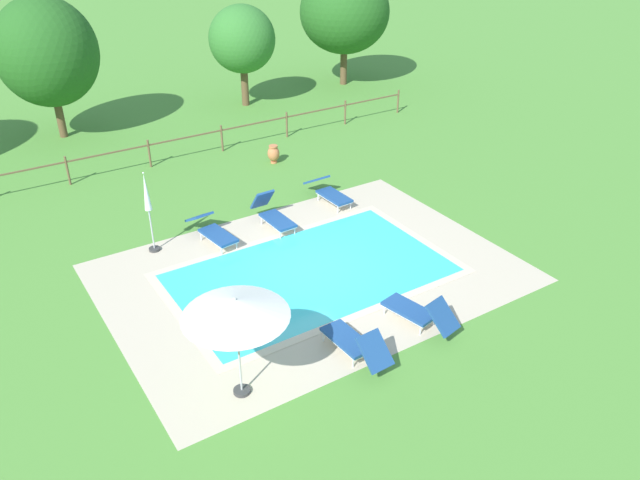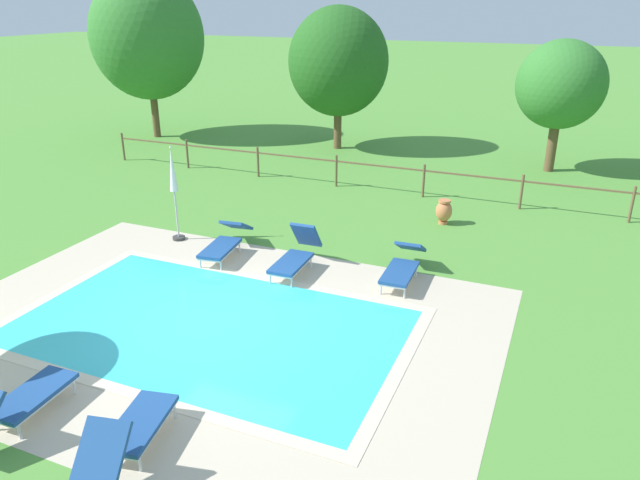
# 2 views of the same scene
# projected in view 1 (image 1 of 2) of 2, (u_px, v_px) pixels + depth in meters

# --- Properties ---
(ground_plane) EXTENTS (160.00, 160.00, 0.00)m
(ground_plane) POSITION_uv_depth(u_px,v_px,m) (311.00, 273.00, 17.15)
(ground_plane) COLOR #518E38
(pool_deck_paving) EXTENTS (10.71, 7.77, 0.01)m
(pool_deck_paving) POSITION_uv_depth(u_px,v_px,m) (311.00, 273.00, 17.15)
(pool_deck_paving) COLOR beige
(pool_deck_paving) RESTS_ON ground
(swimming_pool_water) EXTENTS (7.21, 4.27, 0.01)m
(swimming_pool_water) POSITION_uv_depth(u_px,v_px,m) (311.00, 273.00, 17.14)
(swimming_pool_water) COLOR #38C6D1
(swimming_pool_water) RESTS_ON ground
(pool_coping_rim) EXTENTS (7.69, 4.75, 0.01)m
(pool_coping_rim) POSITION_uv_depth(u_px,v_px,m) (311.00, 273.00, 17.14)
(pool_coping_rim) COLOR beige
(pool_coping_rim) RESTS_ON ground
(sun_lounger_north_near_steps) EXTENTS (0.87, 2.12, 0.74)m
(sun_lounger_north_near_steps) POSITION_uv_depth(u_px,v_px,m) (213.00, 230.00, 18.50)
(sun_lounger_north_near_steps) COLOR navy
(sun_lounger_north_near_steps) RESTS_ON ground
(sun_lounger_north_mid) EXTENTS (0.67, 2.07, 0.75)m
(sun_lounger_north_mid) POSITION_uv_depth(u_px,v_px,m) (329.00, 192.00, 20.79)
(sun_lounger_north_mid) COLOR navy
(sun_lounger_north_mid) RESTS_ON ground
(sun_lounger_north_far) EXTENTS (0.66, 1.85, 1.00)m
(sun_lounger_north_far) POSITION_uv_depth(u_px,v_px,m) (273.00, 214.00, 19.29)
(sun_lounger_north_far) COLOR navy
(sun_lounger_north_far) RESTS_ON ground
(sun_lounger_north_end) EXTENTS (0.98, 2.01, 0.92)m
(sun_lounger_north_end) POSITION_uv_depth(u_px,v_px,m) (419.00, 312.00, 14.95)
(sun_lounger_north_end) COLOR navy
(sun_lounger_north_end) RESTS_ON ground
(sun_lounger_south_mid) EXTENTS (0.69, 1.96, 0.91)m
(sun_lounger_south_mid) POSITION_uv_depth(u_px,v_px,m) (355.00, 343.00, 13.96)
(sun_lounger_south_mid) COLOR navy
(sun_lounger_south_mid) RESTS_ON ground
(patio_umbrella_open_foreground) EXTENTS (2.13, 2.13, 2.39)m
(patio_umbrella_open_foreground) POSITION_uv_depth(u_px,v_px,m) (235.00, 308.00, 12.09)
(patio_umbrella_open_foreground) COLOR #383838
(patio_umbrella_open_foreground) RESTS_ON ground
(patio_umbrella_closed_row_west) EXTENTS (0.32, 0.32, 2.45)m
(patio_umbrella_closed_row_west) POSITION_uv_depth(u_px,v_px,m) (148.00, 203.00, 17.44)
(patio_umbrella_closed_row_west) COLOR #383838
(patio_umbrella_closed_row_west) RESTS_ON ground
(terracotta_urn_near_fence) EXTENTS (0.45, 0.45, 0.69)m
(terracotta_urn_near_fence) POSITION_uv_depth(u_px,v_px,m) (273.00, 154.00, 23.65)
(terracotta_urn_near_fence) COLOR #C67547
(terracotta_urn_near_fence) RESTS_ON ground
(perimeter_fence) EXTENTS (20.53, 0.08, 1.05)m
(perimeter_fence) POSITION_uv_depth(u_px,v_px,m) (186.00, 142.00, 23.85)
(perimeter_fence) COLOR brown
(perimeter_fence) RESTS_ON ground
(tree_far_west) EXTENTS (3.01, 3.01, 4.55)m
(tree_far_west) POSITION_uv_depth(u_px,v_px,m) (242.00, 39.00, 28.48)
(tree_far_west) COLOR brown
(tree_far_west) RESTS_ON ground
(tree_centre) EXTENTS (3.95, 3.95, 5.57)m
(tree_centre) POSITION_uv_depth(u_px,v_px,m) (47.00, 52.00, 24.57)
(tree_centre) COLOR brown
(tree_centre) RESTS_ON ground
(tree_east_mid) EXTENTS (4.46, 4.46, 5.60)m
(tree_east_mid) POSITION_uv_depth(u_px,v_px,m) (345.00, 12.00, 31.28)
(tree_east_mid) COLOR brown
(tree_east_mid) RESTS_ON ground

